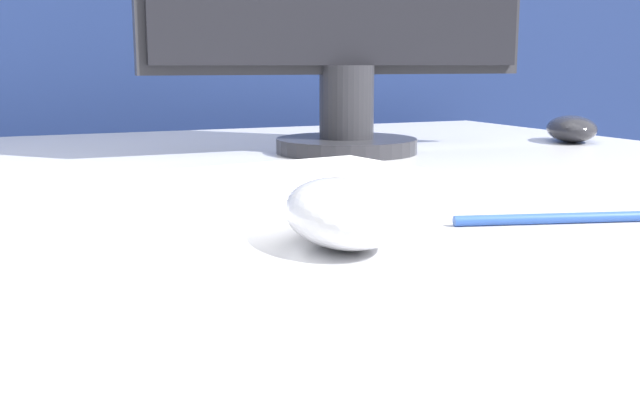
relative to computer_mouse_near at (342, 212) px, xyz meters
The scene contains 5 objects.
partition_panel 1.05m from the computer_mouse_near, 89.48° to the left, with size 5.00×0.03×1.30m.
computer_mouse_near is the anchor object (origin of this frame).
keyboard 0.19m from the computer_mouse_near, 111.58° to the left, with size 0.47×0.21×0.02m.
computer_mouse_far 0.77m from the computer_mouse_near, 37.20° to the left, with size 0.13×0.14×0.04m.
pen 0.17m from the computer_mouse_near, ahead, with size 0.15×0.05×0.01m.
Camera 1 is at (-0.22, -0.74, 0.89)m, focal length 42.00 mm.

